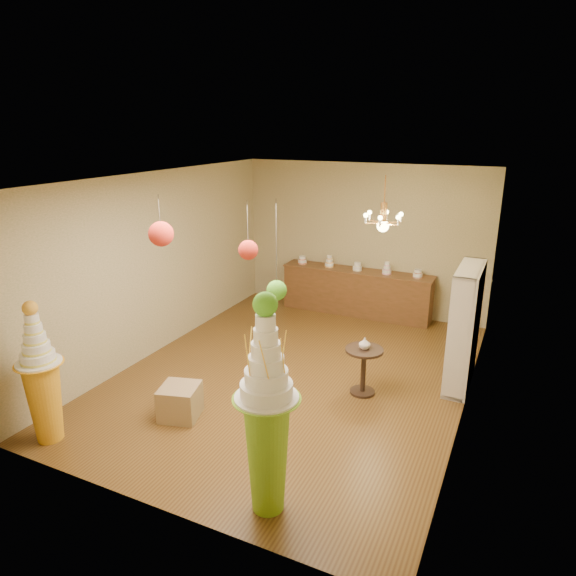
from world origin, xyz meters
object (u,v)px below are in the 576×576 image
at_px(pedestal_green, 267,428).
at_px(pedestal_orange, 43,389).
at_px(round_table, 364,365).
at_px(sideboard, 356,291).

bearing_deg(pedestal_green, pedestal_orange, -178.17).
bearing_deg(round_table, pedestal_green, -93.43).
height_order(pedestal_orange, round_table, pedestal_orange).
bearing_deg(pedestal_orange, sideboard, 70.90).
relative_size(pedestal_orange, sideboard, 0.59).
height_order(pedestal_orange, sideboard, pedestal_orange).
bearing_deg(pedestal_green, sideboard, 99.55).
height_order(sideboard, round_table, sideboard).
bearing_deg(sideboard, round_table, -70.01).
bearing_deg(sideboard, pedestal_orange, -109.10).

